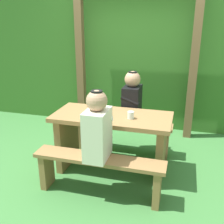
{
  "coord_description": "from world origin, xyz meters",
  "views": [
    {
      "loc": [
        0.79,
        -2.82,
        1.81
      ],
      "look_at": [
        0.0,
        0.0,
        0.78
      ],
      "focal_mm": 42.33,
      "sensor_mm": 36.0,
      "label": 1
    }
  ],
  "objects_px": {
    "bench_far": "(122,130)",
    "cell_phone": "(85,116)",
    "bottle_left": "(99,110)",
    "picnic_table": "(112,133)",
    "person_white_shirt": "(97,128)",
    "bench_near": "(99,168)",
    "drinking_glass": "(131,115)",
    "person_black_coat": "(132,100)",
    "bottle_right": "(102,105)"
  },
  "relations": [
    {
      "from": "bench_near",
      "to": "picnic_table",
      "type": "bearing_deg",
      "value": 90.0
    },
    {
      "from": "person_white_shirt",
      "to": "bottle_right",
      "type": "bearing_deg",
      "value": 103.5
    },
    {
      "from": "bench_near",
      "to": "cell_phone",
      "type": "bearing_deg",
      "value": 126.28
    },
    {
      "from": "bench_near",
      "to": "cell_phone",
      "type": "distance_m",
      "value": 0.65
    },
    {
      "from": "bench_far",
      "to": "drinking_glass",
      "type": "xyz_separation_m",
      "value": [
        0.24,
        -0.58,
        0.46
      ]
    },
    {
      "from": "cell_phone",
      "to": "drinking_glass",
      "type": "bearing_deg",
      "value": -15.22
    },
    {
      "from": "picnic_table",
      "to": "bench_far",
      "type": "xyz_separation_m",
      "value": [
        0.0,
        0.52,
        -0.18
      ]
    },
    {
      "from": "drinking_glass",
      "to": "person_white_shirt",
      "type": "bearing_deg",
      "value": -118.1
    },
    {
      "from": "bench_near",
      "to": "person_white_shirt",
      "type": "xyz_separation_m",
      "value": [
        -0.01,
        0.0,
        0.46
      ]
    },
    {
      "from": "bench_near",
      "to": "bottle_left",
      "type": "distance_m",
      "value": 0.67
    },
    {
      "from": "bench_far",
      "to": "drinking_glass",
      "type": "bearing_deg",
      "value": -67.84
    },
    {
      "from": "bench_far",
      "to": "bottle_left",
      "type": "bearing_deg",
      "value": -101.89
    },
    {
      "from": "picnic_table",
      "to": "cell_phone",
      "type": "relative_size",
      "value": 10.0
    },
    {
      "from": "bench_near",
      "to": "bottle_right",
      "type": "xyz_separation_m",
      "value": [
        -0.15,
        0.58,
        0.5
      ]
    },
    {
      "from": "bench_far",
      "to": "person_black_coat",
      "type": "distance_m",
      "value": 0.48
    },
    {
      "from": "picnic_table",
      "to": "bottle_right",
      "type": "xyz_separation_m",
      "value": [
        -0.15,
        0.06,
        0.33
      ]
    },
    {
      "from": "bench_far",
      "to": "cell_phone",
      "type": "relative_size",
      "value": 10.0
    },
    {
      "from": "person_white_shirt",
      "to": "drinking_glass",
      "type": "distance_m",
      "value": 0.52
    },
    {
      "from": "bench_near",
      "to": "person_white_shirt",
      "type": "bearing_deg",
      "value": 155.83
    },
    {
      "from": "bottle_right",
      "to": "drinking_glass",
      "type": "bearing_deg",
      "value": -17.5
    },
    {
      "from": "picnic_table",
      "to": "bottle_left",
      "type": "height_order",
      "value": "bottle_left"
    },
    {
      "from": "bench_far",
      "to": "person_white_shirt",
      "type": "height_order",
      "value": "person_white_shirt"
    },
    {
      "from": "bottle_left",
      "to": "bench_far",
      "type": "bearing_deg",
      "value": 78.11
    },
    {
      "from": "bench_near",
      "to": "person_black_coat",
      "type": "height_order",
      "value": "person_black_coat"
    },
    {
      "from": "person_black_coat",
      "to": "bottle_left",
      "type": "xyz_separation_m",
      "value": [
        -0.26,
        -0.61,
        0.04
      ]
    },
    {
      "from": "bench_far",
      "to": "drinking_glass",
      "type": "height_order",
      "value": "drinking_glass"
    },
    {
      "from": "bottle_left",
      "to": "picnic_table",
      "type": "bearing_deg",
      "value": 35.4
    },
    {
      "from": "person_white_shirt",
      "to": "cell_phone",
      "type": "relative_size",
      "value": 5.14
    },
    {
      "from": "bottle_left",
      "to": "drinking_glass",
      "type": "bearing_deg",
      "value": 4.89
    },
    {
      "from": "bench_far",
      "to": "cell_phone",
      "type": "xyz_separation_m",
      "value": [
        -0.3,
        -0.64,
        0.42
      ]
    },
    {
      "from": "person_black_coat",
      "to": "bottle_right",
      "type": "height_order",
      "value": "person_black_coat"
    },
    {
      "from": "picnic_table",
      "to": "cell_phone",
      "type": "height_order",
      "value": "cell_phone"
    },
    {
      "from": "drinking_glass",
      "to": "bottle_left",
      "type": "xyz_separation_m",
      "value": [
        -0.37,
        -0.03,
        0.04
      ]
    },
    {
      "from": "bench_near",
      "to": "bench_far",
      "type": "distance_m",
      "value": 1.05
    },
    {
      "from": "bench_near",
      "to": "cell_phone",
      "type": "height_order",
      "value": "cell_phone"
    },
    {
      "from": "person_black_coat",
      "to": "person_white_shirt",
      "type": "bearing_deg",
      "value": -97.74
    },
    {
      "from": "person_black_coat",
      "to": "picnic_table",
      "type": "bearing_deg",
      "value": -104.45
    },
    {
      "from": "person_white_shirt",
      "to": "bottle_right",
      "type": "xyz_separation_m",
      "value": [
        -0.14,
        0.58,
        0.04
      ]
    },
    {
      "from": "cell_phone",
      "to": "person_white_shirt",
      "type": "bearing_deg",
      "value": -75.68
    },
    {
      "from": "bench_far",
      "to": "picnic_table",
      "type": "bearing_deg",
      "value": -90.0
    },
    {
      "from": "person_black_coat",
      "to": "cell_phone",
      "type": "distance_m",
      "value": 0.77
    },
    {
      "from": "person_black_coat",
      "to": "bottle_right",
      "type": "bearing_deg",
      "value": -121.43
    },
    {
      "from": "bench_near",
      "to": "person_black_coat",
      "type": "distance_m",
      "value": 1.15
    },
    {
      "from": "bench_far",
      "to": "cell_phone",
      "type": "distance_m",
      "value": 0.82
    },
    {
      "from": "bench_near",
      "to": "bottle_left",
      "type": "bearing_deg",
      "value": 106.73
    },
    {
      "from": "person_black_coat",
      "to": "bottle_right",
      "type": "relative_size",
      "value": 3.09
    },
    {
      "from": "bottle_left",
      "to": "cell_phone",
      "type": "relative_size",
      "value": 1.48
    },
    {
      "from": "picnic_table",
      "to": "bench_near",
      "type": "height_order",
      "value": "picnic_table"
    },
    {
      "from": "bench_far",
      "to": "drinking_glass",
      "type": "distance_m",
      "value": 0.78
    },
    {
      "from": "person_white_shirt",
      "to": "drinking_glass",
      "type": "height_order",
      "value": "person_white_shirt"
    }
  ]
}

